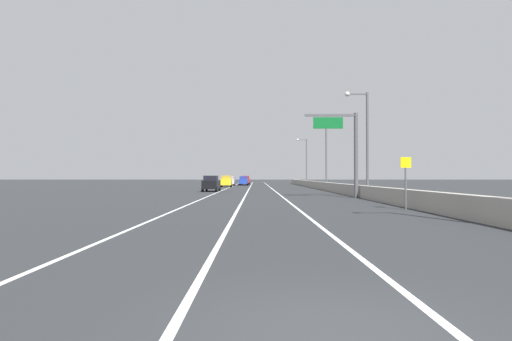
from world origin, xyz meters
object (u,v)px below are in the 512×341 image
at_px(lamp_post_right_third, 323,152).
at_px(lamp_post_right_fourth, 304,159).
at_px(overhead_sign_gantry, 346,144).
at_px(car_black_1, 210,184).
at_px(speed_advisory_sign, 404,179).
at_px(car_red_0, 244,180).
at_px(car_yellow_2, 225,181).
at_px(car_blue_4, 242,181).
at_px(car_silver_3, 229,181).
at_px(lamp_post_right_second, 363,136).

xyz_separation_m(lamp_post_right_third, lamp_post_right_fourth, (-0.03, 23.00, 0.00)).
height_order(overhead_sign_gantry, car_black_1, overhead_sign_gantry).
distance_m(speed_advisory_sign, lamp_post_right_third, 36.58).
bearing_deg(overhead_sign_gantry, car_red_0, 100.42).
distance_m(overhead_sign_gantry, lamp_post_right_fourth, 46.81).
bearing_deg(overhead_sign_gantry, car_yellow_2, 110.17).
height_order(car_red_0, car_yellow_2, car_yellow_2).
bearing_deg(overhead_sign_gantry, car_blue_4, 102.28).
bearing_deg(car_silver_3, lamp_post_right_second, -72.11).
height_order(lamp_post_right_third, car_black_1, lamp_post_right_third).
relative_size(lamp_post_right_fourth, car_yellow_2, 2.31).
xyz_separation_m(lamp_post_right_fourth, car_red_0, (-12.43, 10.20, -4.51)).
height_order(overhead_sign_gantry, speed_advisory_sign, overhead_sign_gantry).
relative_size(overhead_sign_gantry, lamp_post_right_second, 0.79).
bearing_deg(car_red_0, car_silver_3, -107.02).
bearing_deg(overhead_sign_gantry, car_silver_3, 105.75).
height_order(lamp_post_right_fourth, car_black_1, lamp_post_right_fourth).
xyz_separation_m(lamp_post_right_second, car_red_0, (-12.16, 56.20, -4.51)).
relative_size(speed_advisory_sign, car_yellow_2, 0.73).
height_order(overhead_sign_gantry, car_blue_4, overhead_sign_gantry).
bearing_deg(lamp_post_right_third, car_yellow_2, 140.68).
xyz_separation_m(lamp_post_right_second, lamp_post_right_third, (0.29, 23.00, 0.00)).
bearing_deg(car_yellow_2, car_red_0, 82.10).
xyz_separation_m(speed_advisory_sign, car_black_1, (-14.13, 27.75, -0.77)).
height_order(lamp_post_right_third, car_blue_4, lamp_post_right_third).
bearing_deg(car_red_0, overhead_sign_gantry, -79.58).
distance_m(lamp_post_right_third, car_blue_4, 28.55).
height_order(car_red_0, car_blue_4, car_red_0).
height_order(lamp_post_right_fourth, car_yellow_2, lamp_post_right_fourth).
bearing_deg(speed_advisory_sign, car_black_1, 116.98).
bearing_deg(car_silver_3, overhead_sign_gantry, -74.25).
distance_m(lamp_post_right_second, lamp_post_right_fourth, 46.00).
height_order(speed_advisory_sign, car_black_1, speed_advisory_sign).
bearing_deg(lamp_post_right_third, car_red_0, 110.56).
xyz_separation_m(lamp_post_right_third, car_yellow_2, (-15.32, 12.55, -4.49)).
distance_m(car_black_1, car_yellow_2, 21.15).
height_order(lamp_post_right_fourth, car_red_0, lamp_post_right_fourth).
bearing_deg(lamp_post_right_second, car_silver_3, 107.89).
xyz_separation_m(car_black_1, car_silver_3, (0.30, 32.30, -0.03)).
relative_size(speed_advisory_sign, lamp_post_right_second, 0.31).
bearing_deg(lamp_post_right_fourth, overhead_sign_gantry, -92.39).
xyz_separation_m(overhead_sign_gantry, lamp_post_right_third, (1.98, 23.76, 0.78)).
distance_m(lamp_post_right_fourth, car_silver_3, 16.01).
bearing_deg(car_black_1, car_yellow_2, 89.07).
bearing_deg(speed_advisory_sign, car_yellow_2, 105.74).
bearing_deg(lamp_post_right_fourth, car_red_0, 140.61).
bearing_deg(lamp_post_right_fourth, car_yellow_2, -145.66).
height_order(lamp_post_right_second, car_red_0, lamp_post_right_second).
distance_m(speed_advisory_sign, lamp_post_right_second, 13.93).
relative_size(lamp_post_right_fourth, car_blue_4, 2.05).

